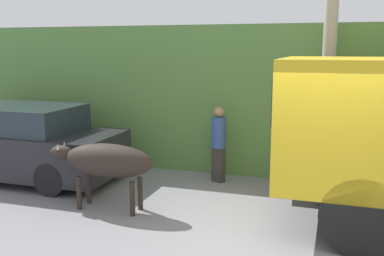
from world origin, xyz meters
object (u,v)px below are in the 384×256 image
at_px(brown_cow, 106,161).
at_px(pedestrian_on_hill, 219,141).
at_px(parked_suv, 15,143).
at_px(utility_pole, 330,38).

xyz_separation_m(brown_cow, pedestrian_on_hill, (1.45, 2.21, 0.01)).
bearing_deg(brown_cow, parked_suv, 153.08).
distance_m(brown_cow, utility_pole, 4.80).
distance_m(brown_cow, pedestrian_on_hill, 2.64).
height_order(brown_cow, pedestrian_on_hill, pedestrian_on_hill).
bearing_deg(parked_suv, brown_cow, -19.01).
bearing_deg(utility_pole, pedestrian_on_hill, -175.04).
height_order(parked_suv, utility_pole, utility_pole).
relative_size(parked_suv, utility_pole, 0.81).
bearing_deg(utility_pole, brown_cow, -146.24).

